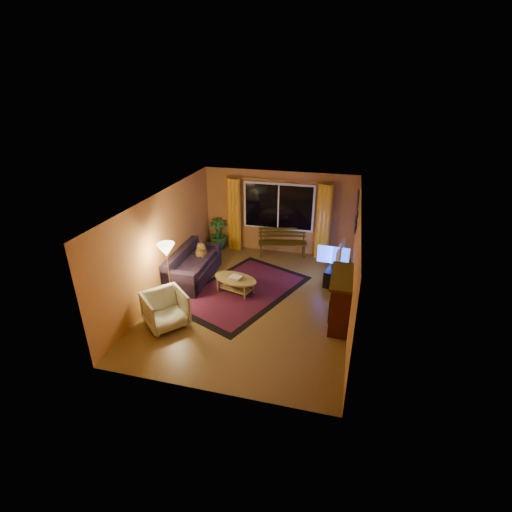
% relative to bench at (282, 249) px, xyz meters
% --- Properties ---
extents(floor, '(4.50, 6.00, 0.02)m').
position_rel_bench_xyz_m(floor, '(-0.20, -2.69, -0.22)').
color(floor, brown).
rests_on(floor, ground).
extents(ceiling, '(4.50, 6.00, 0.02)m').
position_rel_bench_xyz_m(ceiling, '(-0.20, -2.69, 2.30)').
color(ceiling, white).
rests_on(ceiling, ground).
extents(wall_back, '(4.50, 0.02, 2.50)m').
position_rel_bench_xyz_m(wall_back, '(-0.20, 0.32, 1.04)').
color(wall_back, '#C37D3D').
rests_on(wall_back, ground).
extents(wall_left, '(0.02, 6.00, 2.50)m').
position_rel_bench_xyz_m(wall_left, '(-2.46, -2.69, 1.04)').
color(wall_left, '#C37D3D').
rests_on(wall_left, ground).
extents(wall_right, '(0.02, 6.00, 2.50)m').
position_rel_bench_xyz_m(wall_right, '(2.06, -2.69, 1.04)').
color(wall_right, '#C37D3D').
rests_on(wall_right, ground).
extents(window, '(2.00, 0.02, 1.30)m').
position_rel_bench_xyz_m(window, '(-0.20, 0.26, 1.24)').
color(window, black).
rests_on(window, wall_back).
extents(curtain_rod, '(3.20, 0.03, 0.03)m').
position_rel_bench_xyz_m(curtain_rod, '(-0.20, 0.21, 2.04)').
color(curtain_rod, '#BF8C3F').
rests_on(curtain_rod, wall_back).
extents(curtain_left, '(0.36, 0.36, 2.24)m').
position_rel_bench_xyz_m(curtain_left, '(-1.55, 0.19, 0.91)').
color(curtain_left, '#F9A61E').
rests_on(curtain_left, ground).
extents(curtain_right, '(0.36, 0.36, 2.24)m').
position_rel_bench_xyz_m(curtain_right, '(1.15, 0.19, 0.91)').
color(curtain_right, '#F9A61E').
rests_on(curtain_right, ground).
extents(bench, '(1.49, 0.75, 0.43)m').
position_rel_bench_xyz_m(bench, '(0.00, 0.00, 0.00)').
color(bench, '#352A08').
rests_on(bench, ground).
extents(potted_plant, '(0.67, 0.67, 0.97)m').
position_rel_bench_xyz_m(potted_plant, '(-2.07, 0.06, 0.27)').
color(potted_plant, '#235B1E').
rests_on(potted_plant, ground).
extents(sofa, '(0.90, 2.02, 0.81)m').
position_rel_bench_xyz_m(sofa, '(-2.01, -2.01, 0.19)').
color(sofa, black).
rests_on(sofa, ground).
extents(dog, '(0.36, 0.47, 0.49)m').
position_rel_bench_xyz_m(dog, '(-1.96, -1.56, 0.43)').
color(dog, olive).
rests_on(dog, sofa).
extents(armchair, '(1.12, 1.13, 0.85)m').
position_rel_bench_xyz_m(armchair, '(-1.76, -4.10, 0.21)').
color(armchair, beige).
rests_on(armchair, ground).
extents(floor_lamp, '(0.34, 0.34, 1.57)m').
position_rel_bench_xyz_m(floor_lamp, '(-2.02, -3.33, 0.57)').
color(floor_lamp, '#BF8C3F').
rests_on(floor_lamp, ground).
extents(rug, '(3.26, 3.92, 0.02)m').
position_rel_bench_xyz_m(rug, '(-0.58, -2.32, -0.20)').
color(rug, '#660B0E').
rests_on(rug, ground).
extents(coffee_table, '(1.41, 1.41, 0.42)m').
position_rel_bench_xyz_m(coffee_table, '(-0.71, -2.45, -0.01)').
color(coffee_table, olive).
rests_on(coffee_table, ground).
extents(tv_console, '(0.56, 1.11, 0.44)m').
position_rel_bench_xyz_m(tv_console, '(1.65, -1.18, 0.01)').
color(tv_console, black).
rests_on(tv_console, ground).
extents(television, '(0.20, 1.03, 0.59)m').
position_rel_bench_xyz_m(television, '(1.65, -1.18, 0.52)').
color(television, black).
rests_on(television, tv_console).
extents(fireplace, '(0.40, 1.20, 1.10)m').
position_rel_bench_xyz_m(fireplace, '(1.85, -3.09, 0.34)').
color(fireplace, maroon).
rests_on(fireplace, ground).
extents(mirror_cluster, '(0.06, 0.60, 0.56)m').
position_rel_bench_xyz_m(mirror_cluster, '(2.01, -1.39, 1.59)').
color(mirror_cluster, black).
rests_on(mirror_cluster, wall_right).
extents(painting, '(0.04, 0.76, 0.96)m').
position_rel_bench_xyz_m(painting, '(2.02, -0.24, 1.44)').
color(painting, '#C7612C').
rests_on(painting, wall_right).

